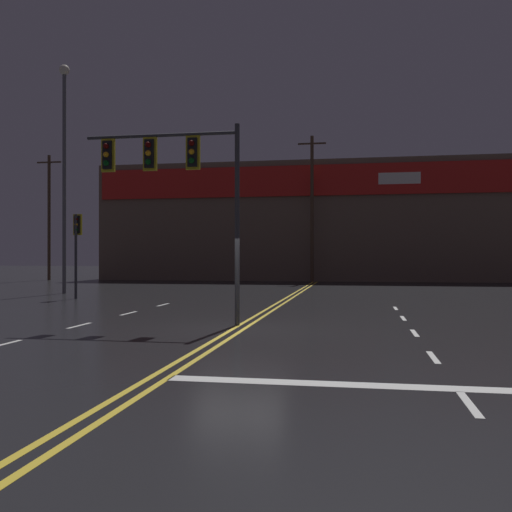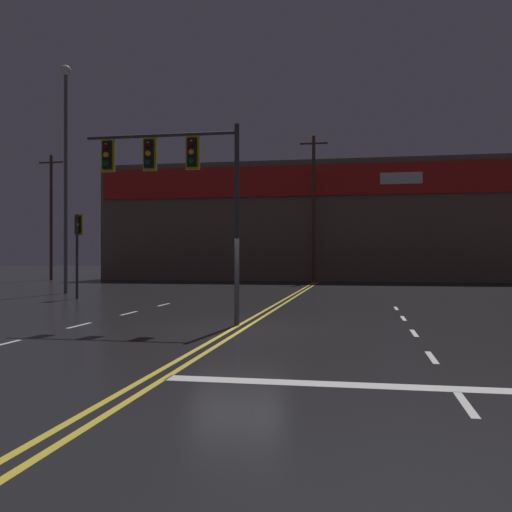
% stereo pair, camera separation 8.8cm
% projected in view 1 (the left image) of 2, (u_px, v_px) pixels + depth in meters
% --- Properties ---
extents(ground_plane, '(200.00, 200.00, 0.00)m').
position_uv_depth(ground_plane, '(238.00, 329.00, 15.51)').
color(ground_plane, black).
extents(road_markings, '(13.84, 60.00, 0.01)m').
position_uv_depth(road_markings, '(262.00, 336.00, 14.24)').
color(road_markings, gold).
rests_on(road_markings, ground).
extents(traffic_signal_median, '(4.68, 0.36, 5.80)m').
position_uv_depth(traffic_signal_median, '(171.00, 169.00, 16.71)').
color(traffic_signal_median, '#38383D').
rests_on(traffic_signal_median, ground).
extents(traffic_signal_corner_northwest, '(0.42, 0.36, 4.00)m').
position_uv_depth(traffic_signal_corner_northwest, '(77.00, 236.00, 26.88)').
color(traffic_signal_corner_northwest, '#38383D').
rests_on(traffic_signal_corner_northwest, ground).
extents(streetlight_near_left, '(0.56, 0.56, 12.35)m').
position_uv_depth(streetlight_near_left, '(64.00, 153.00, 30.73)').
color(streetlight_near_left, '#59595E').
rests_on(streetlight_near_left, ground).
extents(building_backdrop, '(37.08, 10.23, 9.81)m').
position_uv_depth(building_backdrop, '(320.00, 224.00, 50.45)').
color(building_backdrop, brown).
rests_on(building_backdrop, ground).
extents(utility_pole_row, '(47.26, 0.26, 11.47)m').
position_uv_depth(utility_pole_row, '(309.00, 211.00, 44.69)').
color(utility_pole_row, '#4C3828').
rests_on(utility_pole_row, ground).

